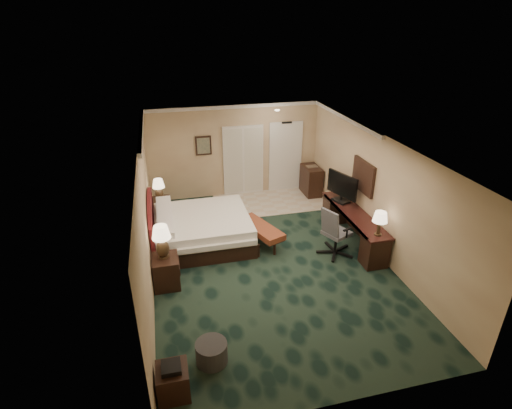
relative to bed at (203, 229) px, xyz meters
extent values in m
cube|color=black|center=(1.30, -1.13, -0.35)|extent=(5.00, 7.50, 0.00)
cube|color=white|center=(1.30, -1.13, 2.35)|extent=(5.00, 7.50, 0.00)
cube|color=tan|center=(1.30, 2.62, 1.00)|extent=(5.00, 0.00, 2.70)
cube|color=tan|center=(1.30, -4.88, 1.00)|extent=(5.00, 0.00, 2.70)
cube|color=tan|center=(-1.20, -1.13, 1.00)|extent=(0.00, 7.50, 2.70)
cube|color=tan|center=(3.80, -1.13, 1.00)|extent=(0.00, 7.50, 2.70)
cube|color=beige|center=(2.20, 1.77, -0.34)|extent=(3.20, 1.70, 0.01)
cube|color=white|center=(2.85, 2.59, 0.70)|extent=(1.02, 0.06, 2.18)
cube|color=beige|center=(1.55, 2.58, 0.70)|extent=(1.20, 0.06, 2.10)
cube|color=#495A50|center=(0.40, 2.58, 1.25)|extent=(0.45, 0.06, 0.55)
cube|color=white|center=(3.76, -0.53, 1.20)|extent=(0.05, 0.95, 0.75)
cube|color=white|center=(0.00, 0.00, 0.00)|extent=(2.20, 2.04, 0.70)
cube|color=black|center=(-0.92, -1.50, -0.03)|extent=(0.51, 0.59, 0.64)
cube|color=black|center=(-0.93, 1.34, -0.04)|extent=(0.50, 0.57, 0.62)
cube|color=brown|center=(1.32, -0.36, -0.12)|extent=(0.95, 1.45, 0.47)
cylinder|color=#2D2D2D|center=(-0.32, -3.68, -0.17)|extent=(0.67, 0.67, 0.36)
cube|color=black|center=(-0.94, -4.16, -0.10)|extent=(0.46, 0.46, 0.49)
cube|color=black|center=(3.50, -0.79, 0.03)|extent=(0.56, 2.60, 0.75)
cube|color=black|center=(3.45, -0.13, 0.77)|extent=(0.40, 0.92, 0.74)
cube|color=black|center=(3.52, 2.07, 0.08)|extent=(0.45, 0.82, 0.86)
camera|label=1|loc=(-0.74, -8.35, 4.67)|focal=28.00mm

